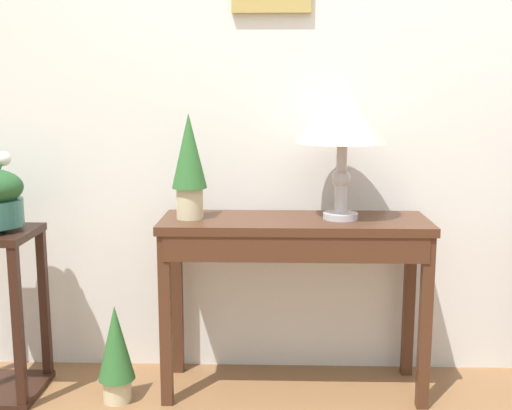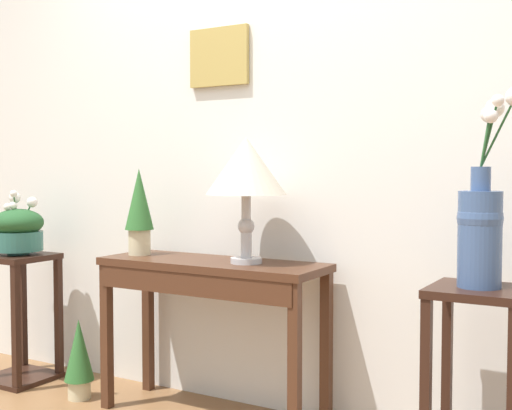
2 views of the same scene
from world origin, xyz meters
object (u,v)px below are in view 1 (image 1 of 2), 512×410
at_px(table_lamp, 343,114).
at_px(potted_plant_floor, 116,350).
at_px(console_table, 294,248).
at_px(potted_plant_on_console, 189,161).

relative_size(table_lamp, potted_plant_floor, 1.38).
bearing_deg(potted_plant_floor, table_lamp, 8.46).
relative_size(console_table, potted_plant_on_console, 2.54).
xyz_separation_m(console_table, potted_plant_floor, (-0.71, -0.11, -0.39)).
height_order(table_lamp, potted_plant_floor, table_lamp).
xyz_separation_m(console_table, table_lamp, (0.18, 0.02, 0.53)).
distance_m(potted_plant_on_console, potted_plant_floor, 0.81).
relative_size(potted_plant_on_console, potted_plant_floor, 1.05).
height_order(console_table, table_lamp, table_lamp).
distance_m(table_lamp, potted_plant_on_console, 0.63).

